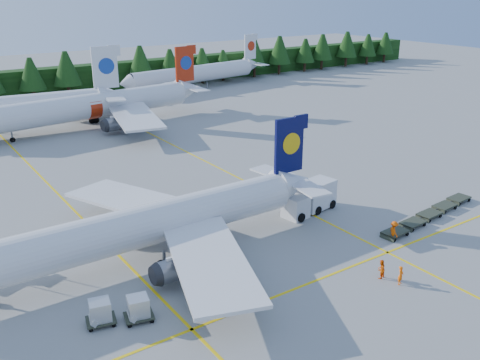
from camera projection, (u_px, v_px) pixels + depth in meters
ground at (292, 244)px, 49.05m from camera, size 320.00×320.00×0.00m
taxi_stripe_a at (71, 208)px, 57.10m from camera, size 0.25×120.00×0.01m
taxi_stripe_b at (228, 173)px, 67.71m from camera, size 0.25×120.00×0.01m
taxi_stripe_cross at (339, 272)px, 44.40m from camera, size 80.00×0.25×0.01m
treeline_hedge at (41, 83)px, 111.49m from camera, size 220.00×4.00×6.00m
airliner_navy at (129, 231)px, 44.58m from camera, size 35.90×29.57×10.45m
airliner_red at (88, 107)px, 87.15m from camera, size 40.94×33.52×11.92m
airliner_far_right at (190, 74)px, 119.25m from camera, size 37.98×8.62×11.08m
service_truck at (309, 198)px, 55.62m from camera, size 6.66×3.29×3.08m
dolly_train at (429, 214)px, 54.47m from camera, size 15.12×3.50×0.15m
uld_pair at (119, 310)px, 37.41m from camera, size 4.74×3.04×1.56m
crew_a at (401, 275)px, 42.31m from camera, size 0.68×0.57×1.59m
crew_b at (381, 269)px, 43.19m from camera, size 0.88×0.74×1.62m
crew_c at (394, 231)px, 49.43m from camera, size 0.83×0.96×1.95m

